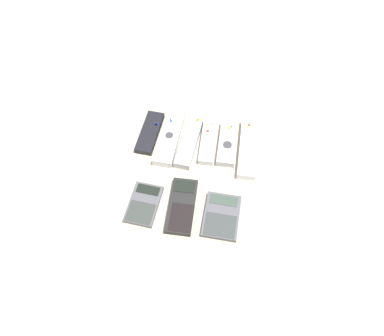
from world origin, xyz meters
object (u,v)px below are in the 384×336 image
at_px(remote_2, 190,139).
at_px(remote_4, 228,143).
at_px(calculator_1, 182,206).
at_px(calculator_2, 221,216).
at_px(remote_0, 150,133).
at_px(remote_1, 170,136).
at_px(calculator_0, 144,204).
at_px(remote_3, 208,142).
at_px(remote_5, 248,148).

relative_size(remote_2, remote_4, 1.35).
relative_size(calculator_1, calculator_2, 1.28).
bearing_deg(remote_2, calculator_1, -81.74).
bearing_deg(remote_0, remote_1, -2.98).
xyz_separation_m(remote_2, calculator_0, (-0.08, -0.23, -0.01)).
relative_size(remote_0, remote_2, 0.74).
distance_m(remote_3, remote_5, 0.12).
xyz_separation_m(remote_4, calculator_0, (-0.19, -0.23, -0.00)).
bearing_deg(remote_5, remote_0, 176.21).
height_order(remote_2, calculator_1, remote_2).
xyz_separation_m(remote_2, remote_3, (0.05, -0.00, -0.00)).
distance_m(remote_1, calculator_0, 0.23).
height_order(remote_1, remote_2, remote_1).
relative_size(remote_1, calculator_0, 1.65).
height_order(remote_0, calculator_0, remote_0).
relative_size(remote_2, calculator_0, 1.66).
height_order(remote_1, calculator_0, remote_1).
relative_size(remote_3, remote_4, 1.01).
bearing_deg(calculator_2, remote_2, 118.45).
bearing_deg(calculator_0, remote_4, 53.30).
xyz_separation_m(calculator_1, calculator_2, (0.11, -0.01, -0.00)).
bearing_deg(remote_1, calculator_0, -94.43).
bearing_deg(remote_4, remote_1, 179.72).
height_order(remote_1, remote_3, remote_1).
xyz_separation_m(remote_3, calculator_0, (-0.14, -0.23, -0.00)).
bearing_deg(calculator_2, calculator_1, 174.97).
height_order(remote_0, remote_2, remote_2).
xyz_separation_m(remote_3, remote_4, (0.06, 0.00, 0.00)).
distance_m(remote_2, remote_5, 0.17).
xyz_separation_m(remote_1, calculator_2, (0.18, -0.23, -0.01)).
xyz_separation_m(remote_0, remote_2, (0.12, -0.00, 0.00)).
bearing_deg(remote_3, calculator_2, -75.63).
bearing_deg(remote_1, remote_2, 3.80).
distance_m(calculator_0, calculator_1, 0.10).
bearing_deg(remote_0, calculator_0, -78.14).
distance_m(remote_1, remote_5, 0.23).
bearing_deg(calculator_1, remote_2, 91.88).
relative_size(remote_3, calculator_2, 1.21).
distance_m(remote_3, remote_4, 0.06).
xyz_separation_m(remote_1, calculator_1, (0.08, -0.22, -0.00)).
bearing_deg(calculator_0, remote_0, 102.63).
height_order(remote_5, calculator_2, remote_5).
bearing_deg(calculator_0, remote_2, 73.25).
xyz_separation_m(remote_0, remote_4, (0.23, -0.00, 0.00)).
height_order(remote_3, calculator_0, remote_3).
distance_m(remote_4, remote_5, 0.06).
bearing_deg(remote_3, remote_2, 175.64).
height_order(remote_0, calculator_2, remote_0).
bearing_deg(remote_0, remote_3, 0.72).
xyz_separation_m(remote_0, calculator_1, (0.14, -0.22, -0.00)).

